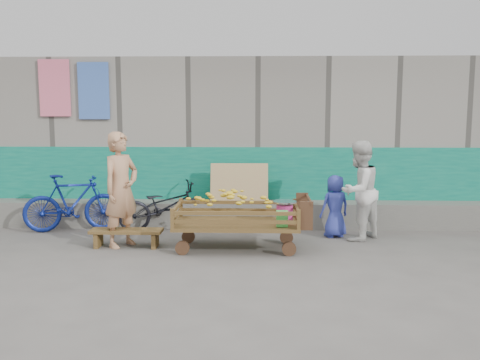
{
  "coord_description": "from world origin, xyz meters",
  "views": [
    {
      "loc": [
        0.6,
        -6.96,
        2.14
      ],
      "look_at": [
        0.35,
        1.2,
        1.0
      ],
      "focal_mm": 40.0,
      "sensor_mm": 36.0,
      "label": 1
    }
  ],
  "objects_px": {
    "bicycle_dark": "(165,206)",
    "bicycle_blue": "(73,203)",
    "vendor_man": "(121,190)",
    "woman": "(359,191)",
    "child": "(335,206)",
    "bench": "(127,234)",
    "banana_cart": "(234,211)"
  },
  "relations": [
    {
      "from": "woman",
      "to": "bicycle_dark",
      "type": "height_order",
      "value": "woman"
    },
    {
      "from": "vendor_man",
      "to": "bench",
      "type": "bearing_deg",
      "value": -96.48
    },
    {
      "from": "banana_cart",
      "to": "bench",
      "type": "relative_size",
      "value": 1.85
    },
    {
      "from": "child",
      "to": "bicycle_blue",
      "type": "distance_m",
      "value": 4.43
    },
    {
      "from": "vendor_man",
      "to": "child",
      "type": "xyz_separation_m",
      "value": [
        3.34,
        0.68,
        -0.37
      ]
    },
    {
      "from": "bench",
      "to": "bicycle_blue",
      "type": "bearing_deg",
      "value": 139.15
    },
    {
      "from": "woman",
      "to": "banana_cart",
      "type": "bearing_deg",
      "value": -26.28
    },
    {
      "from": "bicycle_dark",
      "to": "banana_cart",
      "type": "bearing_deg",
      "value": -153.95
    },
    {
      "from": "vendor_man",
      "to": "woman",
      "type": "xyz_separation_m",
      "value": [
        3.68,
        0.52,
        -0.08
      ]
    },
    {
      "from": "banana_cart",
      "to": "child",
      "type": "relative_size",
      "value": 1.98
    },
    {
      "from": "banana_cart",
      "to": "vendor_man",
      "type": "relative_size",
      "value": 1.15
    },
    {
      "from": "vendor_man",
      "to": "woman",
      "type": "height_order",
      "value": "vendor_man"
    },
    {
      "from": "vendor_man",
      "to": "bicycle_blue",
      "type": "height_order",
      "value": "vendor_man"
    },
    {
      "from": "vendor_man",
      "to": "bicycle_blue",
      "type": "distance_m",
      "value": 1.49
    },
    {
      "from": "bench",
      "to": "bicycle_dark",
      "type": "relative_size",
      "value": 0.68
    },
    {
      "from": "woman",
      "to": "vendor_man",
      "type": "bearing_deg",
      "value": -36.78
    },
    {
      "from": "bicycle_blue",
      "to": "bicycle_dark",
      "type": "bearing_deg",
      "value": -99.69
    },
    {
      "from": "bench",
      "to": "child",
      "type": "distance_m",
      "value": 3.36
    },
    {
      "from": "child",
      "to": "bicycle_blue",
      "type": "height_order",
      "value": "child"
    },
    {
      "from": "child",
      "to": "bench",
      "type": "bearing_deg",
      "value": -9.13
    },
    {
      "from": "vendor_man",
      "to": "bicycle_dark",
      "type": "distance_m",
      "value": 1.26
    },
    {
      "from": "banana_cart",
      "to": "bench",
      "type": "xyz_separation_m",
      "value": [
        -1.64,
        0.07,
        -0.38
      ]
    },
    {
      "from": "child",
      "to": "bicycle_blue",
      "type": "bearing_deg",
      "value": -25.4
    },
    {
      "from": "banana_cart",
      "to": "vendor_man",
      "type": "height_order",
      "value": "vendor_man"
    },
    {
      "from": "child",
      "to": "bicycle_dark",
      "type": "height_order",
      "value": "child"
    },
    {
      "from": "banana_cart",
      "to": "woman",
      "type": "height_order",
      "value": "woman"
    },
    {
      "from": "woman",
      "to": "child",
      "type": "xyz_separation_m",
      "value": [
        -0.35,
        0.17,
        -0.29
      ]
    },
    {
      "from": "bicycle_dark",
      "to": "bicycle_blue",
      "type": "relative_size",
      "value": 0.98
    },
    {
      "from": "bench",
      "to": "child",
      "type": "bearing_deg",
      "value": 12.95
    },
    {
      "from": "bench",
      "to": "bicycle_blue",
      "type": "height_order",
      "value": "bicycle_blue"
    },
    {
      "from": "vendor_man",
      "to": "bicycle_dark",
      "type": "relative_size",
      "value": 1.09
    },
    {
      "from": "banana_cart",
      "to": "bicycle_blue",
      "type": "bearing_deg",
      "value": 158.97
    }
  ]
}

